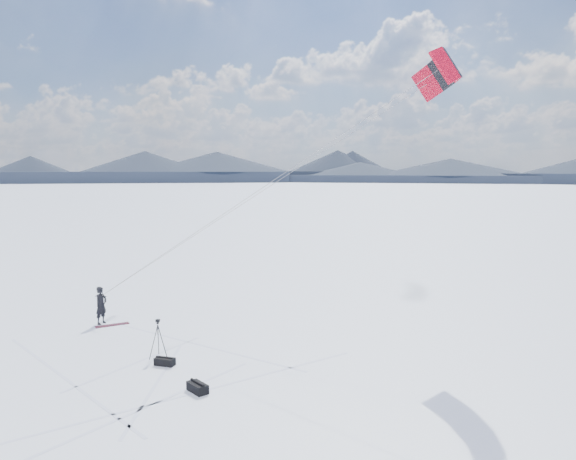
% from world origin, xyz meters
% --- Properties ---
extents(ground, '(1800.00, 1800.00, 0.00)m').
position_xyz_m(ground, '(0.00, 0.00, 0.00)').
color(ground, white).
extents(horizon_hills, '(704.00, 705.94, 8.47)m').
position_xyz_m(horizon_hills, '(-0.00, 0.00, 3.40)').
color(horizon_hills, '#18202F').
rests_on(horizon_hills, ground).
extents(snow_tracks, '(14.76, 10.25, 0.01)m').
position_xyz_m(snow_tracks, '(-0.65, -0.35, 0.00)').
color(snow_tracks, silver).
rests_on(snow_tracks, ground).
extents(snowkiter, '(0.55, 0.72, 1.76)m').
position_xyz_m(snowkiter, '(-2.82, 4.27, 0.00)').
color(snowkiter, black).
rests_on(snowkiter, ground).
extents(snowboard, '(1.31, 1.23, 0.04)m').
position_xyz_m(snowboard, '(-2.18, 4.10, 0.02)').
color(snowboard, maroon).
rests_on(snowboard, ground).
extents(tripod, '(0.65, 0.70, 1.49)m').
position_xyz_m(tripod, '(1.84, 0.46, 0.96)').
color(tripod, black).
rests_on(tripod, ground).
extents(gear_bag_a, '(0.77, 0.42, 0.33)m').
position_xyz_m(gear_bag_a, '(2.45, -0.33, 0.15)').
color(gear_bag_a, black).
rests_on(gear_bag_a, ground).
extents(gear_bag_b, '(0.87, 0.80, 0.36)m').
position_xyz_m(gear_bag_b, '(4.55, -2.43, 0.16)').
color(gear_bag_b, black).
rests_on(gear_bag_b, ground).
extents(power_kite, '(16.23, 5.67, 10.80)m').
position_xyz_m(power_kite, '(12.23, 5.94, 11.20)').
color(power_kite, red).
rests_on(power_kite, ground).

